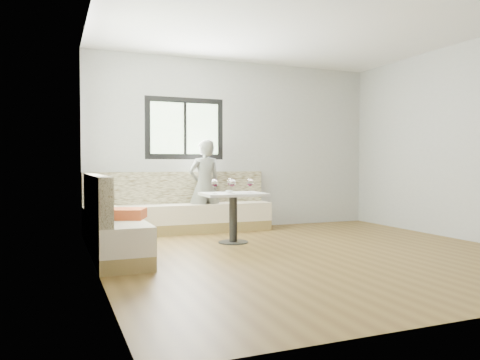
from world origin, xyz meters
The scene contains 9 objects.
room centered at (-0.08, 0.08, 1.41)m, with size 5.01×5.01×2.81m.
banquette centered at (-1.59, 1.63, 0.33)m, with size 2.90×2.80×0.95m.
table centered at (-0.62, 1.05, 0.51)m, with size 0.86×0.69×0.68m.
person centered at (-0.67, 2.16, 0.73)m, with size 0.53×0.35×1.46m, color slate.
olive_ramekin centered at (-0.68, 1.06, 0.70)m, with size 0.09×0.09×0.04m.
wine_glass_a centered at (-0.94, 0.90, 0.82)m, with size 0.09×0.09×0.20m.
wine_glass_b centered at (-0.71, 0.85, 0.82)m, with size 0.09×0.09×0.20m.
wine_glass_c centered at (-0.43, 0.90, 0.82)m, with size 0.09×0.09×0.20m.
wine_glass_d centered at (-0.62, 1.15, 0.82)m, with size 0.09×0.09×0.20m.
Camera 1 is at (-2.91, -4.87, 1.08)m, focal length 35.00 mm.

